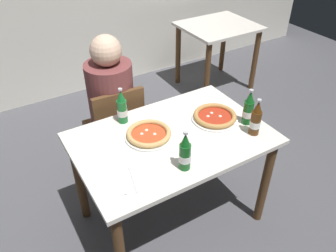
{
  "coord_description": "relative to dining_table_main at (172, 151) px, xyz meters",
  "views": [
    {
      "loc": [
        -0.87,
        -1.4,
        2.03
      ],
      "look_at": [
        0.0,
        0.05,
        0.8
      ],
      "focal_mm": 36.05,
      "sensor_mm": 36.0,
      "label": 1
    }
  ],
  "objects": [
    {
      "name": "diner_seated",
      "position": [
        -0.13,
        0.66,
        -0.05
      ],
      "size": [
        0.34,
        0.34,
        1.21
      ],
      "color": "#2D3342",
      "rests_on": "ground_plane"
    },
    {
      "name": "beer_bottle_right",
      "position": [
        0.45,
        -0.23,
        0.22
      ],
      "size": [
        0.07,
        0.07,
        0.25
      ],
      "color": "#512D0F",
      "rests_on": "dining_table_main"
    },
    {
      "name": "napkin_with_cutlery",
      "position": [
        -0.39,
        -0.22,
        0.12
      ],
      "size": [
        0.24,
        0.24,
        0.01
      ],
      "color": "white",
      "rests_on": "dining_table_main"
    },
    {
      "name": "dining_table_background",
      "position": [
        1.49,
        1.45,
        -0.04
      ],
      "size": [
        0.8,
        0.7,
        0.75
      ],
      "color": "silver",
      "rests_on": "ground_plane"
    },
    {
      "name": "beer_bottle_left",
      "position": [
        -0.19,
        0.31,
        0.22
      ],
      "size": [
        0.07,
        0.07,
        0.25
      ],
      "color": "#196B2D",
      "rests_on": "dining_table_main"
    },
    {
      "name": "pizza_margherita_near",
      "position": [
        -0.12,
        0.07,
        0.14
      ],
      "size": [
        0.3,
        0.3,
        0.04
      ],
      "color": "white",
      "rests_on": "dining_table_main"
    },
    {
      "name": "dining_table_main",
      "position": [
        0.0,
        0.0,
        0.0
      ],
      "size": [
        1.2,
        0.8,
        0.75
      ],
      "color": "silver",
      "rests_on": "ground_plane"
    },
    {
      "name": "ground_plane",
      "position": [
        0.0,
        0.0,
        -0.64
      ],
      "size": [
        8.0,
        8.0,
        0.0
      ],
      "primitive_type": "plane",
      "color": "#4C4C51"
    },
    {
      "name": "beer_bottle_center",
      "position": [
        0.49,
        -0.12,
        0.22
      ],
      "size": [
        0.07,
        0.07,
        0.25
      ],
      "color": "#14591E",
      "rests_on": "dining_table_main"
    },
    {
      "name": "chair_behind_table",
      "position": [
        -0.13,
        0.61,
        -0.15
      ],
      "size": [
        0.42,
        0.42,
        0.85
      ],
      "rotation": [
        0.0,
        0.0,
        3.1
      ],
      "color": "brown",
      "rests_on": "ground_plane"
    },
    {
      "name": "pizza_marinara_far",
      "position": [
        0.34,
        0.02,
        0.14
      ],
      "size": [
        0.31,
        0.31,
        0.04
      ],
      "color": "white",
      "rests_on": "dining_table_main"
    },
    {
      "name": "beer_bottle_extra",
      "position": [
        -0.09,
        -0.27,
        0.22
      ],
      "size": [
        0.07,
        0.07,
        0.25
      ],
      "color": "#14591E",
      "rests_on": "dining_table_main"
    }
  ]
}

